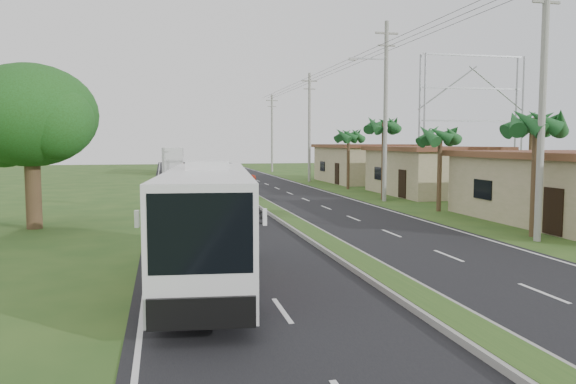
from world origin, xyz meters
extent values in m
plane|color=#294B1B|center=(0.00, 0.00, 0.00)|extent=(180.00, 180.00, 0.00)
cube|color=black|center=(0.00, 20.00, 0.01)|extent=(14.00, 160.00, 0.02)
cube|color=gray|center=(0.00, 20.00, 0.10)|extent=(1.20, 160.00, 0.17)
cube|color=#294B1B|center=(0.00, 20.00, 0.18)|extent=(0.95, 160.00, 0.02)
cube|color=silver|center=(-6.70, 20.00, 0.00)|extent=(0.12, 160.00, 0.01)
cube|color=silver|center=(6.70, 20.00, 0.00)|extent=(0.12, 160.00, 0.01)
cube|color=tan|center=(14.00, 22.00, 1.68)|extent=(7.00, 10.00, 3.35)
cube|color=#5A281F|center=(14.00, 22.00, 3.51)|extent=(7.60, 10.60, 0.32)
cube|color=tan|center=(14.00, 36.00, 1.75)|extent=(8.00, 11.00, 3.50)
cube|color=#5A281F|center=(14.00, 36.00, 3.66)|extent=(8.60, 11.60, 0.32)
cylinder|color=#473321|center=(9.00, 3.00, 2.50)|extent=(0.26, 0.26, 5.00)
cylinder|color=#473321|center=(9.40, 12.00, 2.30)|extent=(0.26, 0.26, 4.60)
cylinder|color=#473321|center=(8.80, 19.00, 2.70)|extent=(0.26, 0.26, 5.40)
cylinder|color=#473321|center=(9.30, 28.00, 2.40)|extent=(0.26, 0.26, 4.80)
cylinder|color=#473321|center=(17.50, 15.00, 2.60)|extent=(0.26, 0.26, 5.20)
cylinder|color=#473321|center=(-12.00, 10.00, 2.00)|extent=(0.70, 0.70, 4.00)
ellipsoid|color=#1E4211|center=(-12.00, 10.00, 5.20)|extent=(6.00, 6.00, 4.68)
sphere|color=#1E4211|center=(-13.40, 10.80, 4.70)|extent=(3.80, 3.80, 3.80)
sphere|color=#1E4211|center=(-10.80, 9.00, 4.90)|extent=(3.40, 3.40, 3.40)
cylinder|color=gray|center=(8.50, 2.00, 5.50)|extent=(0.28, 0.28, 11.00)
cube|color=gray|center=(8.50, 2.00, 9.40)|extent=(1.20, 0.10, 0.10)
cylinder|color=gray|center=(8.50, 18.00, 6.00)|extent=(0.28, 0.28, 12.00)
cube|color=gray|center=(8.50, 18.00, 11.20)|extent=(1.60, 0.12, 0.12)
cube|color=gray|center=(8.50, 18.00, 10.40)|extent=(1.20, 0.10, 0.10)
cube|color=gray|center=(7.30, 18.00, 9.50)|extent=(2.40, 0.10, 0.10)
cylinder|color=gray|center=(8.50, 38.00, 5.50)|extent=(0.28, 0.28, 11.00)
cube|color=gray|center=(8.50, 38.00, 10.20)|extent=(1.60, 0.12, 0.12)
cube|color=gray|center=(8.50, 38.00, 9.40)|extent=(1.20, 0.10, 0.10)
cylinder|color=gray|center=(8.50, 58.00, 5.25)|extent=(0.28, 0.28, 10.50)
cube|color=gray|center=(8.50, 58.00, 9.70)|extent=(1.60, 0.12, 0.12)
cube|color=gray|center=(8.50, 58.00, 8.90)|extent=(1.20, 0.10, 0.10)
cylinder|color=gray|center=(17.00, 29.50, 6.00)|extent=(0.18, 0.18, 12.00)
cylinder|color=gray|center=(27.00, 29.50, 6.00)|extent=(0.18, 0.18, 12.00)
cylinder|color=gray|center=(17.00, 30.50, 6.00)|extent=(0.18, 0.18, 12.00)
cylinder|color=gray|center=(27.00, 30.50, 6.00)|extent=(0.18, 0.18, 12.00)
cube|color=gray|center=(22.00, 30.00, 6.00)|extent=(10.00, 0.14, 0.14)
cube|color=gray|center=(22.00, 30.00, 9.00)|extent=(10.00, 0.14, 0.14)
cube|color=gray|center=(22.00, 30.00, 12.00)|extent=(10.00, 0.14, 0.14)
cube|color=white|center=(-4.95, -1.75, 1.79)|extent=(3.28, 10.75, 2.78)
cube|color=black|center=(-4.90, -1.22, 2.40)|extent=(3.11, 8.65, 1.11)
cube|color=black|center=(-5.49, -6.95, 2.23)|extent=(1.99, 0.34, 1.56)
cube|color=#A40D27|center=(-5.06, -2.80, 1.23)|extent=(2.71, 4.79, 0.48)
cube|color=yellow|center=(-4.93, -1.48, 1.01)|extent=(2.51, 2.86, 0.22)
cube|color=white|center=(-4.84, -0.69, 3.30)|extent=(1.45, 2.23, 0.25)
cylinder|color=black|center=(-6.29, -4.98, 0.46)|extent=(0.38, 0.94, 0.92)
cylinder|color=black|center=(-4.31, -5.18, 0.46)|extent=(0.38, 0.94, 0.92)
cylinder|color=black|center=(-5.65, 1.16, 0.46)|extent=(0.38, 0.94, 0.92)
cylinder|color=black|center=(-3.67, 0.96, 0.46)|extent=(0.38, 0.94, 0.92)
cube|color=white|center=(-4.78, 57.58, 1.77)|extent=(2.96, 11.69, 3.23)
cube|color=black|center=(-4.76, 58.08, 2.73)|extent=(2.89, 8.67, 1.10)
cube|color=orange|center=(-4.82, 56.57, 1.15)|extent=(2.78, 5.64, 0.35)
cylinder|color=black|center=(-6.07, 52.83, 0.48)|extent=(0.34, 0.98, 0.97)
cylinder|color=black|center=(-3.85, 52.75, 0.48)|extent=(0.34, 0.98, 0.97)
cylinder|color=black|center=(-5.73, 61.90, 0.48)|extent=(0.34, 0.98, 0.97)
cylinder|color=black|center=(-3.51, 61.82, 0.48)|extent=(0.34, 0.98, 0.97)
imported|color=black|center=(-2.00, 8.97, 0.47)|extent=(1.58, 0.56, 0.93)
imported|color=maroon|center=(-2.00, 8.97, 1.49)|extent=(0.72, 0.51, 1.88)
camera|label=1|loc=(-6.18, -17.60, 3.94)|focal=35.00mm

